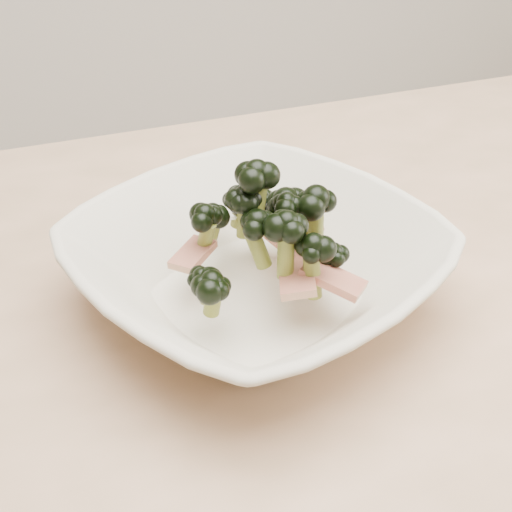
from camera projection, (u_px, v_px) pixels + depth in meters
name	position (u px, v px, depth m)	size (l,w,h in m)	color
dining_table	(351.00, 353.00, 0.74)	(1.20, 0.80, 0.75)	tan
broccoli_dish	(257.00, 263.00, 0.64)	(0.41, 0.41, 0.15)	beige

